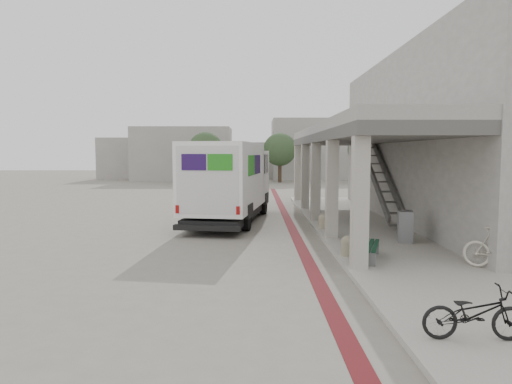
{
  "coord_description": "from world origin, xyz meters",
  "views": [
    {
      "loc": [
        -0.44,
        -14.42,
        2.94
      ],
      "look_at": [
        -0.4,
        0.86,
        1.6
      ],
      "focal_mm": 32.0,
      "sensor_mm": 36.0,
      "label": 1
    }
  ],
  "objects_px": {
    "fedex_truck": "(229,180)",
    "bench": "(370,249)",
    "bicycle_cream": "(501,249)",
    "utility_cabinet": "(405,226)",
    "bicycle_black": "(475,313)"
  },
  "relations": [
    {
      "from": "fedex_truck",
      "to": "bench",
      "type": "xyz_separation_m",
      "value": [
        4.1,
        -7.29,
        -1.36
      ]
    },
    {
      "from": "fedex_truck",
      "to": "bicycle_cream",
      "type": "relative_size",
      "value": 4.67
    },
    {
      "from": "bench",
      "to": "bicycle_cream",
      "type": "height_order",
      "value": "bicycle_cream"
    },
    {
      "from": "fedex_truck",
      "to": "utility_cabinet",
      "type": "xyz_separation_m",
      "value": [
        5.8,
        -4.9,
        -1.15
      ]
    },
    {
      "from": "fedex_truck",
      "to": "bicycle_black",
      "type": "height_order",
      "value": "fedex_truck"
    },
    {
      "from": "bicycle_cream",
      "to": "utility_cabinet",
      "type": "bearing_deg",
      "value": 59.14
    },
    {
      "from": "fedex_truck",
      "to": "bicycle_black",
      "type": "distance_m",
      "value": 13.24
    },
    {
      "from": "utility_cabinet",
      "to": "bicycle_cream",
      "type": "distance_m",
      "value": 3.71
    },
    {
      "from": "utility_cabinet",
      "to": "bicycle_black",
      "type": "height_order",
      "value": "utility_cabinet"
    },
    {
      "from": "fedex_truck",
      "to": "bench",
      "type": "bearing_deg",
      "value": -51.66
    },
    {
      "from": "bicycle_black",
      "to": "bicycle_cream",
      "type": "relative_size",
      "value": 0.9
    },
    {
      "from": "utility_cabinet",
      "to": "bicycle_black",
      "type": "distance_m",
      "value": 7.68
    },
    {
      "from": "bicycle_cream",
      "to": "fedex_truck",
      "type": "bearing_deg",
      "value": 81.16
    },
    {
      "from": "bicycle_cream",
      "to": "bench",
      "type": "bearing_deg",
      "value": 109.46
    },
    {
      "from": "bicycle_black",
      "to": "bicycle_cream",
      "type": "distance_m",
      "value": 4.73
    }
  ]
}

